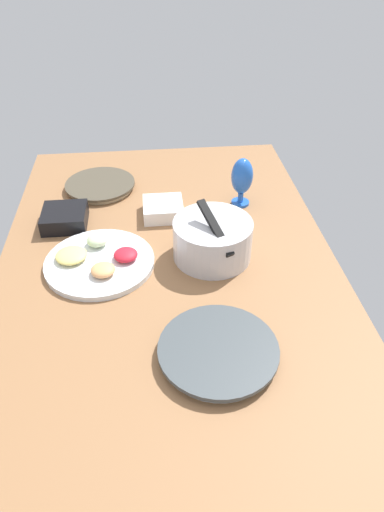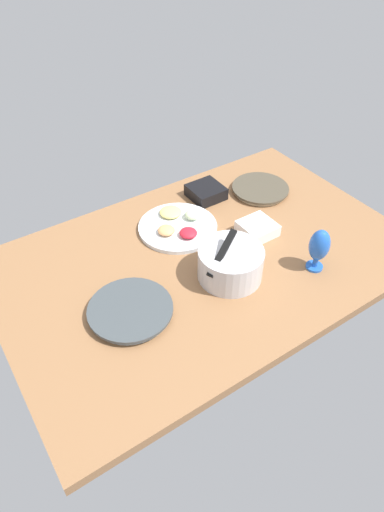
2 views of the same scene
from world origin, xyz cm
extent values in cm
cube|color=#8C603D|center=(0.00, 0.00, -2.00)|extent=(160.00, 104.00, 4.00)
cylinder|color=beige|center=(-47.12, -23.04, 0.80)|extent=(24.31, 24.31, 1.61)
cylinder|color=#494233|center=(-47.12, -23.04, 2.09)|extent=(26.42, 26.42, 0.96)
cylinder|color=silver|center=(38.68, 9.91, 0.94)|extent=(27.14, 27.14, 1.88)
cylinder|color=#3E4549|center=(38.68, 9.91, 2.45)|extent=(29.50, 29.50, 1.13)
cylinder|color=silver|center=(-1.05, 13.87, 6.17)|extent=(24.12, 24.12, 12.34)
cylinder|color=white|center=(-1.05, 13.87, 9.87)|extent=(21.71, 21.71, 2.22)
cube|color=black|center=(3.17, 13.87, 13.49)|extent=(17.05, 9.36, 10.12)
cylinder|color=silver|center=(0.36, -20.74, 0.90)|extent=(33.20, 33.20, 1.80)
ellipsoid|color=#F2A566|center=(6.53, -19.16, 3.24)|extent=(7.07, 7.07, 2.87)
ellipsoid|color=red|center=(-0.20, -12.70, 3.24)|extent=(7.27, 7.27, 2.87)
ellipsoid|color=beige|center=(-7.98, -21.64, 3.61)|extent=(6.40, 6.40, 3.62)
ellipsoid|color=#F9E072|center=(-1.67, -29.09, 3.06)|extent=(9.49, 9.49, 2.51)
cylinder|color=blue|center=(-30.76, 28.33, 0.50)|extent=(6.50, 6.50, 1.00)
cylinder|color=blue|center=(-30.76, 28.33, 2.79)|extent=(2.00, 2.00, 3.59)
ellipsoid|color=blue|center=(-30.76, 28.33, 11.24)|extent=(7.70, 7.70, 13.30)
cube|color=white|center=(-25.98, 0.45, 2.49)|extent=(13.71, 13.71, 4.98)
cube|color=#F9E072|center=(-25.98, 0.45, 4.08)|extent=(11.24, 11.24, 1.59)
cube|color=black|center=(-23.46, -33.52, 2.77)|extent=(14.68, 14.68, 5.53)
cube|color=tan|center=(-23.46, -33.52, 4.54)|extent=(12.04, 12.04, 1.77)
camera|label=1|loc=(111.86, -3.96, 88.58)|focal=32.44mm
camera|label=2|loc=(78.26, 107.15, 119.01)|focal=31.73mm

